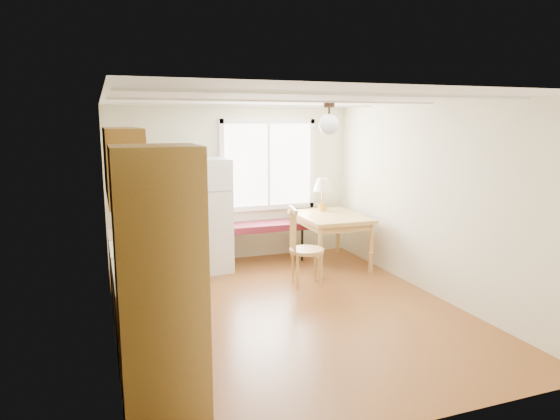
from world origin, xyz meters
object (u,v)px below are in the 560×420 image
refrigerator (204,215)px  bench (265,227)px  chair (300,241)px  dining_table (330,221)px

refrigerator → bench: bearing=4.1°
bench → refrigerator: bearing=-170.2°
refrigerator → chair: (1.08, -1.17, -0.23)m
refrigerator → chair: bearing=-51.5°
dining_table → chair: size_ratio=1.20×
refrigerator → dining_table: 1.97m
refrigerator → dining_table: bearing=-16.0°
refrigerator → chair: refrigerator is taller
bench → chair: (0.07, -1.32, 0.06)m
bench → dining_table: 1.07m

